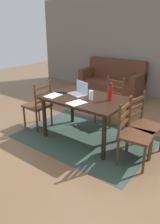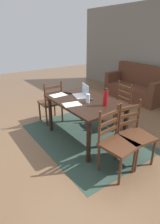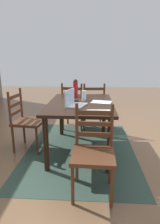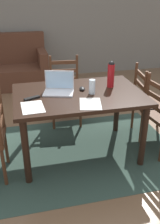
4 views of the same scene
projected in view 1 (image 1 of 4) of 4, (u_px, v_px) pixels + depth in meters
The scene contains 16 objects.
ground_plane at pixel (85, 137), 3.99m from camera, with size 14.00×14.00×0.00m, color brown.
area_rug at pixel (85, 137), 3.99m from camera, with size 2.34×1.67×0.01m, color #2D4238.
wall_back at pixel (154, 48), 5.81m from camera, with size 8.00×0.12×2.70m, color slate.
dining_table at pixel (86, 103), 3.74m from camera, with size 1.41×0.96×0.77m.
chair_far_head at pixel (110, 102), 4.44m from camera, with size 0.48×0.48×0.95m.
chair_right_far at pixel (144, 125), 3.41m from camera, with size 0.50×0.50×0.95m.
chair_left_near at pixel (39, 105), 4.23m from camera, with size 0.45×0.45×0.95m.
chair_right_near at pixel (134, 134), 3.12m from camera, with size 0.48×0.48×0.95m.
couch at pixel (112, 82), 6.37m from camera, with size 1.80×0.80×1.00m.
laptop at pixel (79, 91), 3.86m from camera, with size 0.37×0.30×0.23m.
water_bottle at pixel (110, 91), 3.50m from camera, with size 0.08×0.08×0.30m.
drinking_glass at pixel (91, 95), 3.56m from camera, with size 0.07×0.07×0.16m, color silver.
computer_mouse at pixel (91, 96), 3.72m from camera, with size 0.06×0.10×0.03m, color black.
tv_remote at pixel (62, 92), 3.95m from camera, with size 0.04×0.17×0.02m, color black.
paper_stack_left at pixel (77, 103), 3.45m from camera, with size 0.21×0.30×0.00m, color white.
paper_stack_right at pixel (53, 95), 3.80m from camera, with size 0.21×0.30×0.00m, color white.
Camera 1 is at (2.05, -2.87, 1.93)m, focal length 34.81 mm.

